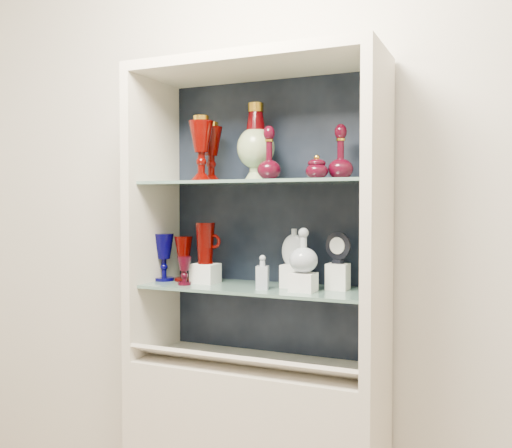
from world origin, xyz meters
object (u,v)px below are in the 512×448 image
at_px(ruby_decanter_a, 269,150).
at_px(ruby_goblet_tall, 184,259).
at_px(pedestal_lamp_right, 211,152).
at_px(enamel_urn, 256,142).
at_px(flat_flask, 294,246).
at_px(clear_square_bottle, 262,272).
at_px(ruby_decanter_b, 341,150).
at_px(cameo_medallion, 338,247).
at_px(lidded_bowl, 317,167).
at_px(ruby_pitcher, 205,243).
at_px(pedestal_lamp_left, 201,149).
at_px(ruby_goblet_small, 184,271).
at_px(clear_round_decanter, 303,252).
at_px(cobalt_goblet, 164,257).

relative_size(ruby_decanter_a, ruby_goblet_tall, 1.22).
bearing_deg(pedestal_lamp_right, enamel_urn, -1.00).
relative_size(enamel_urn, ruby_decanter_a, 1.35).
height_order(pedestal_lamp_right, flat_flask, pedestal_lamp_right).
bearing_deg(enamel_urn, clear_square_bottle, -54.78).
distance_m(pedestal_lamp_right, flat_flask, 0.53).
bearing_deg(ruby_decanter_b, cameo_medallion, 171.22).
bearing_deg(flat_flask, cameo_medallion, 9.08).
bearing_deg(lidded_bowl, ruby_decanter_a, -169.45).
relative_size(ruby_pitcher, cameo_medallion, 1.35).
bearing_deg(ruby_decanter_b, pedestal_lamp_right, -179.64).
distance_m(pedestal_lamp_left, ruby_decanter_b, 0.56).
bearing_deg(clear_square_bottle, ruby_decanter_a, 45.65).
bearing_deg(lidded_bowl, ruby_pitcher, 178.04).
bearing_deg(clear_square_bottle, ruby_pitcher, 166.38).
bearing_deg(ruby_pitcher, ruby_goblet_tall, 170.96).
distance_m(ruby_decanter_a, cameo_medallion, 0.46).
distance_m(ruby_goblet_small, clear_round_decanter, 0.51).
height_order(cobalt_goblet, clear_square_bottle, cobalt_goblet).
height_order(pedestal_lamp_left, flat_flask, pedestal_lamp_left).
height_order(ruby_decanter_b, lidded_bowl, ruby_decanter_b).
xyz_separation_m(pedestal_lamp_right, cobalt_goblet, (-0.21, -0.05, -0.44)).
bearing_deg(ruby_goblet_small, pedestal_lamp_right, 64.90).
distance_m(ruby_pitcher, flat_flask, 0.38).
bearing_deg(cameo_medallion, clear_round_decanter, -120.00).
height_order(cobalt_goblet, clear_round_decanter, clear_round_decanter).
xyz_separation_m(pedestal_lamp_right, cameo_medallion, (0.55, 0.00, -0.38)).
bearing_deg(clear_square_bottle, ruby_goblet_small, -177.48).
xyz_separation_m(ruby_goblet_tall, ruby_goblet_small, (0.06, -0.10, -0.04)).
relative_size(cobalt_goblet, cameo_medallion, 1.59).
bearing_deg(ruby_pitcher, lidded_bowl, -2.20).
height_order(ruby_decanter_a, clear_round_decanter, ruby_decanter_a).
bearing_deg(pedestal_lamp_left, enamel_urn, 26.87).
bearing_deg(ruby_pitcher, cameo_medallion, 4.31).
xyz_separation_m(enamel_urn, cobalt_goblet, (-0.41, -0.04, -0.48)).
relative_size(pedestal_lamp_left, cobalt_goblet, 1.30).
relative_size(ruby_decanter_b, cobalt_goblet, 1.12).
bearing_deg(ruby_decanter_b, ruby_pitcher, -175.66).
distance_m(ruby_decanter_b, ruby_goblet_small, 0.79).
xyz_separation_m(pedestal_lamp_left, ruby_pitcher, (-0.02, 0.06, -0.39)).
distance_m(lidded_bowl, ruby_goblet_tall, 0.71).
relative_size(ruby_goblet_small, clear_square_bottle, 0.87).
bearing_deg(ruby_goblet_tall, pedestal_lamp_left, -31.53).
bearing_deg(ruby_decanter_a, flat_flask, 47.19).
distance_m(pedestal_lamp_right, ruby_decanter_a, 0.31).
relative_size(ruby_decanter_b, flat_flask, 1.55).
xyz_separation_m(enamel_urn, clear_round_decanter, (0.24, -0.09, -0.43)).
height_order(ruby_decanter_a, ruby_decanter_b, ruby_decanter_a).
bearing_deg(ruby_decanter_b, ruby_goblet_tall, -177.90).
bearing_deg(pedestal_lamp_left, ruby_pitcher, 105.45).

